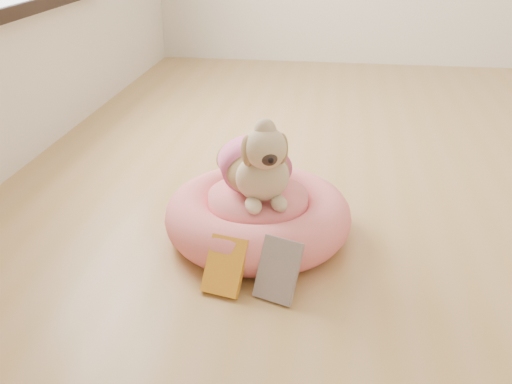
# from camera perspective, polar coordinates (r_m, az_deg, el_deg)

# --- Properties ---
(floor) EXTENTS (4.50, 4.50, 0.00)m
(floor) POSITION_cam_1_polar(r_m,az_deg,el_deg) (2.56, 20.97, 0.20)
(floor) COLOR #B5894B
(floor) RESTS_ON ground
(pet_bed) EXTENTS (0.66, 0.66, 0.17)m
(pet_bed) POSITION_cam_1_polar(r_m,az_deg,el_deg) (2.02, 0.20, -2.39)
(pet_bed) COLOR #EE5D7A
(pet_bed) RESTS_ON floor
(dog) EXTENTS (0.42, 0.50, 0.31)m
(dog) POSITION_cam_1_polar(r_m,az_deg,el_deg) (1.92, 0.12, 4.17)
(dog) COLOR brown
(dog) RESTS_ON pet_bed
(book_yellow) EXTENTS (0.14, 0.15, 0.16)m
(book_yellow) POSITION_cam_1_polar(r_m,az_deg,el_deg) (1.75, -3.11, -7.39)
(book_yellow) COLOR yellow
(book_yellow) RESTS_ON floor
(book_white) EXTENTS (0.15, 0.14, 0.18)m
(book_white) POSITION_cam_1_polar(r_m,az_deg,el_deg) (1.71, 2.23, -7.80)
(book_white) COLOR white
(book_white) RESTS_ON floor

